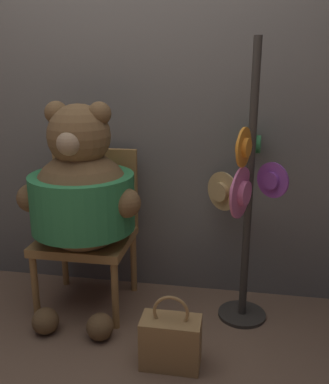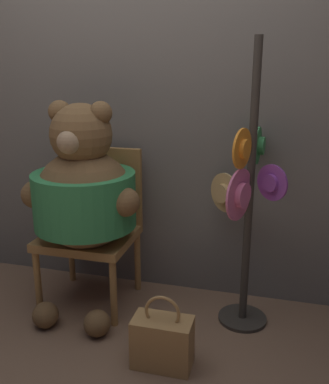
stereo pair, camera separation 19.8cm
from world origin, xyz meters
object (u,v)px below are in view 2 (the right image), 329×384
(chair, at_px, (94,221))
(teddy_bear, at_px, (84,193))
(hat_display_rack, at_px, (245,202))
(handbag_on_ground, at_px, (162,341))

(chair, distance_m, teddy_bear, 0.28)
(teddy_bear, relative_size, hat_display_rack, 0.79)
(hat_display_rack, bearing_deg, teddy_bear, -173.28)
(chair, relative_size, hat_display_rack, 0.60)
(hat_display_rack, relative_size, handbag_on_ground, 4.09)
(chair, xyz_separation_m, hat_display_rack, (0.92, -0.06, 0.22))
(chair, height_order, handbag_on_ground, chair)
(teddy_bear, bearing_deg, chair, 98.67)
(hat_display_rack, xyz_separation_m, handbag_on_ground, (-0.33, -0.50, -0.59))
(chair, height_order, teddy_bear, teddy_bear)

